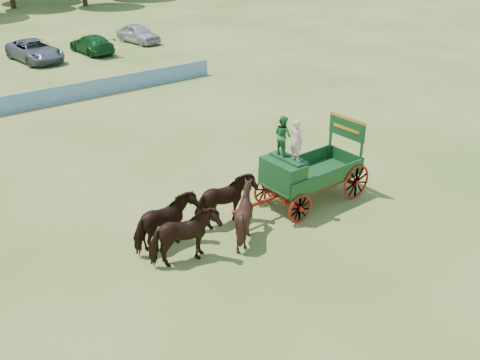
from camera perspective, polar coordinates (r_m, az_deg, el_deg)
name	(u,v)px	position (r m, az deg, el deg)	size (l,w,h in m)	color
ground	(223,241)	(18.25, -1.86, -6.52)	(160.00, 160.00, 0.00)	#A79D4B
horse_lead_left	(184,238)	(16.74, -5.96, -6.14)	(1.01, 2.22, 1.87)	black
horse_lead_right	(166,223)	(17.55, -7.91, -4.61)	(1.01, 2.22, 1.87)	black
horse_wheel_left	(245,214)	(17.93, 0.51, -3.64)	(1.52, 1.70, 1.88)	black
horse_wheel_right	(225,202)	(18.69, -1.61, -2.33)	(1.01, 2.22, 1.87)	black
farm_dray	(298,168)	(19.78, 6.22, 1.31)	(6.00, 2.00, 3.67)	#9C140F
sponsor_banner	(18,103)	(32.82, -22.63, 7.60)	(26.00, 0.08, 1.05)	#1B5492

